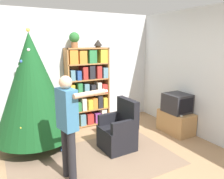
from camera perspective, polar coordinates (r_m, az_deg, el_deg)
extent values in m
plane|color=#9E7A56|center=(3.52, 0.66, -21.03)|extent=(14.00, 14.00, 0.00)
cube|color=silver|center=(5.04, -11.94, 4.88)|extent=(8.00, 0.10, 2.60)
cube|color=silver|center=(4.51, 26.05, 3.01)|extent=(0.10, 8.00, 2.60)
cube|color=#7F6651|center=(3.80, -4.13, -18.21)|extent=(2.65, 1.61, 0.01)
cube|color=#A8703D|center=(4.89, -11.58, -0.07)|extent=(0.03, 0.29, 1.81)
cube|color=#A8703D|center=(5.24, -1.51, 1.03)|extent=(0.03, 0.29, 1.81)
cube|color=#A8703D|center=(4.94, -6.62, 10.62)|extent=(0.99, 0.29, 0.03)
cube|color=#A8703D|center=(5.18, -6.97, 0.79)|extent=(0.99, 0.01, 1.81)
cube|color=#A8703D|center=(5.30, -6.14, -8.78)|extent=(0.96, 0.29, 0.03)
cube|color=gold|center=(5.11, -10.00, -8.06)|extent=(0.11, 0.26, 0.25)
cube|color=#5B899E|center=(5.15, -7.85, -7.73)|extent=(0.13, 0.21, 0.26)
cube|color=#B22D28|center=(5.23, -6.05, -7.47)|extent=(0.15, 0.25, 0.24)
cube|color=#843889|center=(5.31, -4.09, -7.22)|extent=(0.14, 0.25, 0.23)
cube|color=beige|center=(5.36, -2.54, -6.60)|extent=(0.13, 0.25, 0.30)
cube|color=#A8703D|center=(5.18, -6.23, -5.11)|extent=(0.96, 0.29, 0.03)
cube|color=#5B899E|center=(4.98, -10.36, -4.27)|extent=(0.11, 0.24, 0.25)
cube|color=#2D7A42|center=(5.02, -9.02, -4.39)|extent=(0.12, 0.23, 0.20)
cube|color=beige|center=(5.05, -7.54, -3.81)|extent=(0.10, 0.21, 0.27)
cube|color=gold|center=(5.11, -5.95, -3.82)|extent=(0.12, 0.21, 0.23)
cube|color=orange|center=(5.16, -4.77, -3.54)|extent=(0.11, 0.22, 0.25)
cube|color=#232328|center=(5.22, -3.52, -3.11)|extent=(0.11, 0.25, 0.29)
cube|color=gold|center=(5.27, -2.19, -3.26)|extent=(0.11, 0.23, 0.23)
cube|color=#A8703D|center=(5.08, -6.33, -1.29)|extent=(0.96, 0.29, 0.03)
cube|color=gold|center=(4.89, -10.51, -0.24)|extent=(0.10, 0.23, 0.26)
cube|color=#2D7A42|center=(4.95, -8.71, 0.13)|extent=(0.10, 0.26, 0.28)
cube|color=#5B899E|center=(5.00, -6.97, 0.11)|extent=(0.11, 0.23, 0.25)
cube|color=#232328|center=(5.06, -5.26, 0.09)|extent=(0.11, 0.23, 0.21)
cube|color=beige|center=(5.12, -3.73, 0.51)|extent=(0.10, 0.24, 0.26)
cube|color=#B22D28|center=(5.18, -2.30, 0.34)|extent=(0.13, 0.22, 0.20)
cube|color=#A8703D|center=(5.01, -6.42, 2.66)|extent=(0.96, 0.29, 0.03)
cube|color=#5B899E|center=(4.84, -10.53, 3.69)|extent=(0.10, 0.25, 0.22)
cube|color=#284C93|center=(4.90, -8.98, 3.73)|extent=(0.09, 0.27, 0.20)
cube|color=#B22D28|center=(4.94, -7.42, 4.31)|extent=(0.11, 0.27, 0.28)
cube|color=#232328|center=(5.00, -5.67, 4.56)|extent=(0.13, 0.27, 0.30)
cube|color=#B22D28|center=(5.06, -3.77, 4.58)|extent=(0.11, 0.23, 0.28)
cube|color=#5B899E|center=(5.12, -2.09, 4.44)|extent=(0.12, 0.21, 0.24)
cube|color=#A8703D|center=(4.96, -6.52, 6.70)|extent=(0.96, 0.29, 0.03)
cube|color=orange|center=(4.79, -10.26, 8.33)|extent=(0.18, 0.21, 0.30)
cube|color=orange|center=(4.87, -7.89, 8.38)|extent=(0.17, 0.22, 0.28)
cube|color=#2D7A42|center=(4.97, -5.48, 8.56)|extent=(0.18, 0.26, 0.29)
cube|color=gold|center=(5.06, -2.57, 8.73)|extent=(0.17, 0.22, 0.30)
cube|color=tan|center=(4.98, 16.31, -8.15)|extent=(0.45, 0.75, 0.46)
cube|color=#28282D|center=(4.85, 16.62, -3.39)|extent=(0.47, 0.50, 0.40)
cube|color=black|center=(4.68, 18.82, -4.10)|extent=(0.39, 0.01, 0.31)
cube|color=white|center=(4.66, 17.26, -6.47)|extent=(0.04, 0.12, 0.02)
cylinder|color=#4C3323|center=(4.48, -18.97, -13.22)|extent=(0.36, 0.36, 0.10)
cylinder|color=brown|center=(4.44, -19.08, -11.94)|extent=(0.08, 0.08, 0.12)
cone|color=#14471E|center=(4.14, -20.05, 0.83)|extent=(1.42, 1.42, 1.88)
sphere|color=red|center=(4.86, -16.98, -6.13)|extent=(0.05, 0.05, 0.05)
sphere|color=red|center=(4.25, -21.80, 6.45)|extent=(0.04, 0.04, 0.04)
sphere|color=silver|center=(3.96, -20.98, 9.66)|extent=(0.06, 0.06, 0.06)
sphere|color=silver|center=(4.13, -23.02, 6.51)|extent=(0.06, 0.06, 0.06)
sphere|color=#335BB2|center=(3.98, -22.57, 6.78)|extent=(0.06, 0.06, 0.06)
sphere|color=gold|center=(3.82, -22.61, -9.22)|extent=(0.06, 0.06, 0.06)
sphere|color=gold|center=(4.29, -24.62, -0.42)|extent=(0.07, 0.07, 0.07)
sphere|color=gold|center=(4.03, -13.62, -4.81)|extent=(0.07, 0.07, 0.07)
sphere|color=silver|center=(4.03, -23.25, 5.53)|extent=(0.05, 0.05, 0.05)
sphere|color=#E5CC4C|center=(4.07, -21.10, 14.35)|extent=(0.07, 0.07, 0.07)
cube|color=black|center=(4.09, 1.29, -12.57)|extent=(0.58, 0.58, 0.42)
cube|color=black|center=(4.04, 4.12, -5.92)|extent=(0.14, 0.56, 0.50)
cube|color=black|center=(4.16, -0.44, -7.50)|extent=(0.51, 0.09, 0.20)
cube|color=black|center=(3.78, 3.25, -9.63)|extent=(0.51, 0.09, 0.20)
cylinder|color=#232328|center=(3.35, -11.97, -15.64)|extent=(0.11, 0.11, 0.76)
cylinder|color=#232328|center=(3.21, -10.39, -16.90)|extent=(0.11, 0.11, 0.76)
cube|color=teal|center=(3.02, -11.73, -5.09)|extent=(0.24, 0.35, 0.57)
cylinder|color=#DBAD89|center=(3.20, -13.41, -4.71)|extent=(0.07, 0.07, 0.46)
cylinder|color=#DBAD89|center=(2.91, -5.88, -1.10)|extent=(0.48, 0.16, 0.07)
cube|color=white|center=(3.05, -2.14, -0.43)|extent=(0.11, 0.06, 0.03)
sphere|color=#DBAD89|center=(2.93, -12.05, 1.88)|extent=(0.17, 0.17, 0.17)
cylinder|color=#935B38|center=(4.84, -9.74, 11.38)|extent=(0.14, 0.14, 0.12)
sphere|color=#2D7033|center=(4.84, -9.81, 13.26)|extent=(0.22, 0.22, 0.22)
cylinder|color=#473828|center=(5.05, -3.66, 11.12)|extent=(0.12, 0.12, 0.04)
cone|color=black|center=(5.05, -3.68, 12.14)|extent=(0.20, 0.20, 0.14)
cube|color=beige|center=(4.20, -11.81, -15.14)|extent=(0.19, 0.16, 0.03)
cube|color=#284C93|center=(4.19, -11.74, -14.74)|extent=(0.23, 0.15, 0.03)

